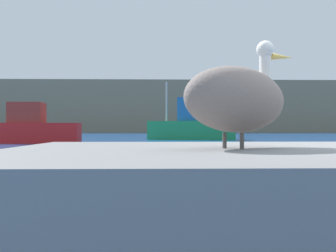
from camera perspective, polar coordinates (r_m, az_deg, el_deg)
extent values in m
cube|color=#7F755B|center=(75.45, -0.16, 2.73)|extent=(140.00, 10.82, 9.73)
cube|color=slate|center=(2.86, 10.26, -10.25)|extent=(3.37, 2.75, 0.70)
ellipsoid|color=slate|center=(2.83, 10.25, 3.88)|extent=(1.05, 0.99, 0.48)
cylinder|color=white|center=(3.14, 14.20, 7.54)|extent=(0.09, 0.09, 0.30)
sphere|color=white|center=(3.17, 14.20, 10.95)|extent=(0.14, 0.14, 0.14)
cone|color=gold|center=(3.36, 16.52, 9.78)|extent=(0.31, 0.27, 0.09)
cylinder|color=#4C4742|center=(2.83, 8.38, -2.12)|extent=(0.03, 0.03, 0.12)
cylinder|color=#4C4742|center=(2.74, 10.90, -2.18)|extent=(0.03, 0.03, 0.12)
cube|color=#1E8C4C|center=(28.67, 3.56, -0.64)|extent=(6.67, 3.18, 1.37)
cube|color=#1E6099|center=(28.70, 3.70, 2.47)|extent=(2.39, 1.76, 1.75)
cylinder|color=#B2B2B2|center=(29.03, -0.23, 3.65)|extent=(0.12, 0.12, 2.98)
cube|color=red|center=(23.15, -20.25, -0.98)|extent=(5.99, 2.06, 1.14)
cube|color=maroon|center=(23.15, -20.17, 1.86)|extent=(1.89, 1.54, 1.15)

